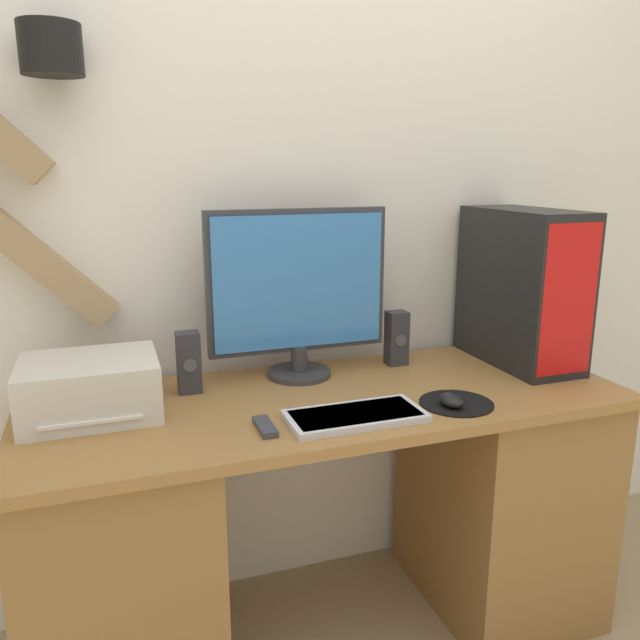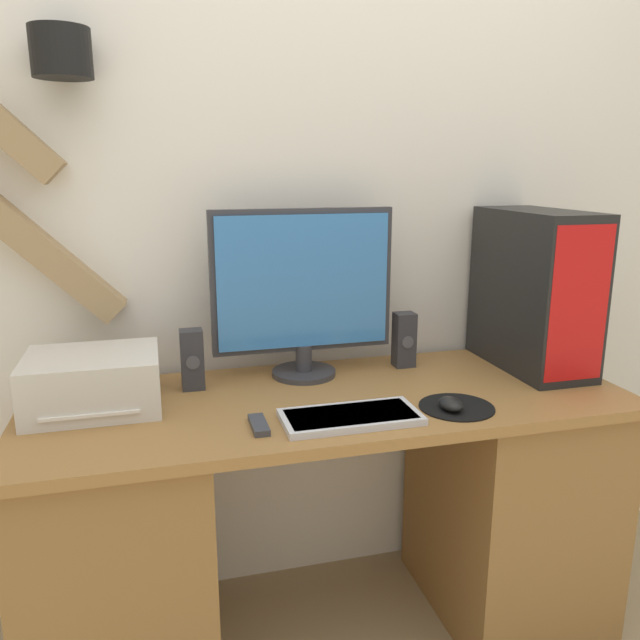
{
  "view_description": "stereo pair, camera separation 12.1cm",
  "coord_description": "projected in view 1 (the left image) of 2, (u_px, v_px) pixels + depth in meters",
  "views": [
    {
      "loc": [
        -0.57,
        -1.21,
        1.39
      ],
      "look_at": [
        -0.03,
        0.31,
        0.99
      ],
      "focal_mm": 35.0,
      "sensor_mm": 36.0,
      "label": 1
    },
    {
      "loc": [
        -0.45,
        -1.25,
        1.39
      ],
      "look_at": [
        -0.03,
        0.31,
        0.99
      ],
      "focal_mm": 35.0,
      "sensor_mm": 36.0,
      "label": 2
    }
  ],
  "objects": [
    {
      "name": "mouse",
      "position": [
        451.0,
        400.0,
        1.64
      ],
      "size": [
        0.06,
        0.08,
        0.03
      ],
      "color": "black",
      "rests_on": "mousepad"
    },
    {
      "name": "speaker_left",
      "position": [
        189.0,
        362.0,
        1.73
      ],
      "size": [
        0.06,
        0.06,
        0.17
      ],
      "color": "#2D2D33",
      "rests_on": "desk"
    },
    {
      "name": "keyboard",
      "position": [
        356.0,
        416.0,
        1.56
      ],
      "size": [
        0.35,
        0.16,
        0.02
      ],
      "color": "silver",
      "rests_on": "desk"
    },
    {
      "name": "desk",
      "position": [
        330.0,
        516.0,
        1.82
      ],
      "size": [
        1.65,
        0.62,
        0.77
      ],
      "color": "olive",
      "rests_on": "ground_plane"
    },
    {
      "name": "printer",
      "position": [
        90.0,
        388.0,
        1.58
      ],
      "size": [
        0.33,
        0.28,
        0.15
      ],
      "color": "beige",
      "rests_on": "desk"
    },
    {
      "name": "computer_tower",
      "position": [
        522.0,
        287.0,
        1.97
      ],
      "size": [
        0.21,
        0.44,
        0.49
      ],
      "color": "black",
      "rests_on": "desk"
    },
    {
      "name": "remote_control",
      "position": [
        265.0,
        427.0,
        1.5
      ],
      "size": [
        0.04,
        0.11,
        0.02
      ],
      "color": "#38383D",
      "rests_on": "desk"
    },
    {
      "name": "wall_back",
      "position": [
        283.0,
        177.0,
        1.91
      ],
      "size": [
        6.4,
        0.2,
        2.7
      ],
      "color": "white",
      "rests_on": "ground_plane"
    },
    {
      "name": "monitor",
      "position": [
        298.0,
        288.0,
        1.83
      ],
      "size": [
        0.54,
        0.19,
        0.5
      ],
      "color": "#333338",
      "rests_on": "desk"
    },
    {
      "name": "mousepad",
      "position": [
        456.0,
        403.0,
        1.66
      ],
      "size": [
        0.2,
        0.2,
        0.0
      ],
      "color": "black",
      "rests_on": "desk"
    },
    {
      "name": "speaker_right",
      "position": [
        397.0,
        338.0,
        1.98
      ],
      "size": [
        0.06,
        0.06,
        0.17
      ],
      "color": "#2D2D33",
      "rests_on": "desk"
    }
  ]
}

